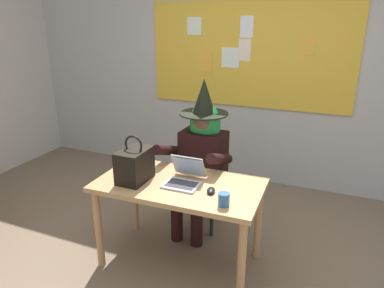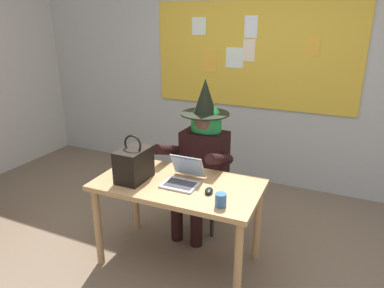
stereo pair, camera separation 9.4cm
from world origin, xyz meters
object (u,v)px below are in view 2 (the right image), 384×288
(laptop, at_px, (183,177))
(computer_mouse, at_px, (209,191))
(chair_at_desk, at_px, (207,175))
(person_costumed, at_px, (202,151))
(desk_main, at_px, (178,194))
(coffee_mug, at_px, (221,200))
(handbag, at_px, (134,164))

(laptop, bearing_deg, computer_mouse, -17.63)
(chair_at_desk, bearing_deg, person_costumed, -0.37)
(desk_main, height_order, person_costumed, person_costumed)
(desk_main, bearing_deg, chair_at_desk, 93.45)
(desk_main, bearing_deg, coffee_mug, -25.66)
(computer_mouse, bearing_deg, handbag, 169.51)
(person_costumed, bearing_deg, laptop, 10.45)
(desk_main, distance_m, computer_mouse, 0.32)
(laptop, xyz_separation_m, computer_mouse, (0.25, -0.08, -0.03))
(desk_main, distance_m, laptop, 0.15)
(desk_main, height_order, coffee_mug, coffee_mug)
(coffee_mug, bearing_deg, laptop, 150.41)
(chair_at_desk, distance_m, coffee_mug, 1.07)
(laptop, bearing_deg, coffee_mug, -30.11)
(handbag, bearing_deg, laptop, 16.14)
(person_costumed, bearing_deg, chair_at_desk, 179.81)
(handbag, bearing_deg, person_costumed, 66.69)
(laptop, distance_m, computer_mouse, 0.26)
(person_costumed, distance_m, computer_mouse, 0.73)
(desk_main, relative_size, handbag, 3.50)
(laptop, bearing_deg, chair_at_desk, 96.21)
(person_costumed, height_order, coffee_mug, person_costumed)
(chair_at_desk, bearing_deg, laptop, 8.44)
(chair_at_desk, distance_m, laptop, 0.75)
(coffee_mug, bearing_deg, desk_main, 154.34)
(handbag, bearing_deg, chair_at_desk, 69.62)
(chair_at_desk, relative_size, coffee_mug, 9.39)
(computer_mouse, bearing_deg, chair_at_desk, 99.70)
(person_costumed, bearing_deg, coffee_mug, 33.05)
(desk_main, height_order, handbag, handbag)
(computer_mouse, xyz_separation_m, handbag, (-0.63, -0.03, 0.12))
(person_costumed, distance_m, coffee_mug, 0.93)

